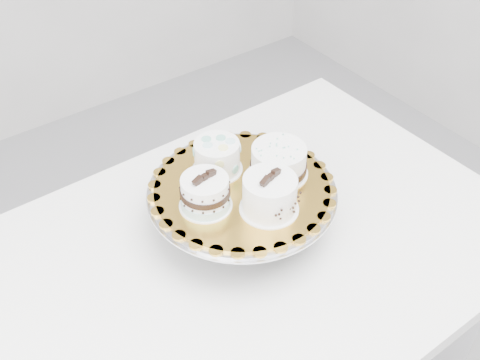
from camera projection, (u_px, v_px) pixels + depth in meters
table at (240, 276)px, 1.26m from camera, size 1.17×0.79×0.75m
cake_stand at (242, 201)px, 1.21m from camera, size 0.38×0.38×0.10m
cake_board at (242, 188)px, 1.19m from camera, size 0.44×0.44×0.01m
cake_swirl at (270, 195)px, 1.12m from camera, size 0.13×0.13×0.09m
cake_banded at (205, 194)px, 1.13m from camera, size 0.10×0.10×0.08m
cake_dots at (217, 156)px, 1.21m from camera, size 0.11×0.11×0.07m
cake_ribbon at (279, 162)px, 1.20m from camera, size 0.14×0.14×0.07m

